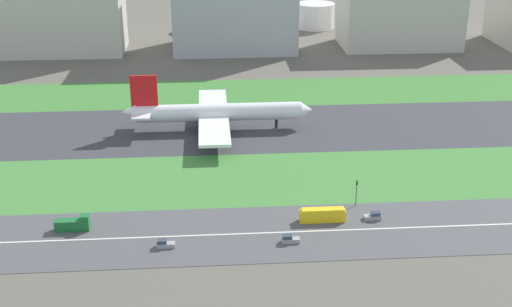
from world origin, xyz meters
TOP-DOWN VIEW (x-y plane):
  - ground_plane at (0.00, 0.00)m, footprint 800.00×800.00m
  - runway at (0.00, 0.00)m, footprint 280.00×46.00m
  - grass_median_north at (0.00, 41.00)m, footprint 280.00×36.00m
  - grass_median_south at (0.00, -41.00)m, footprint 280.00×36.00m
  - highway at (0.00, -73.00)m, footprint 280.00×28.00m
  - highway_centerline at (0.00, -73.00)m, footprint 266.00×0.50m
  - airliner at (-18.07, 0.00)m, footprint 65.00×56.00m
  - car_6 at (-31.30, -78.00)m, footprint 4.40×1.80m
  - truck_0 at (-54.24, -68.00)m, footprint 8.40×2.50m
  - bus_0 at (7.99, -68.00)m, footprint 11.60×2.50m
  - car_0 at (21.18, -68.00)m, footprint 4.40×1.80m
  - car_5 at (-1.54, -78.00)m, footprint 4.40×1.80m
  - traffic_light at (18.30, -60.01)m, footprint 0.36×0.50m
  - terminal_building at (-90.00, 114.00)m, footprint 59.72×31.40m
  - office_tower at (76.65, 114.00)m, footprint 57.80×33.38m
  - fuel_tank_west at (-19.11, 159.00)m, footprint 19.56×19.56m
  - fuel_tank_centre at (7.35, 159.00)m, footprint 25.71×25.71m
  - fuel_tank_east at (41.36, 159.00)m, footprint 21.30×21.30m

SIDE VIEW (x-z plane):
  - ground_plane at x=0.00m, z-range 0.00..0.00m
  - runway at x=0.00m, z-range 0.00..0.10m
  - grass_median_north at x=0.00m, z-range 0.00..0.10m
  - grass_median_south at x=0.00m, z-range 0.00..0.10m
  - highway at x=0.00m, z-range 0.00..0.10m
  - highway_centerline at x=0.00m, z-range 0.10..0.11m
  - car_6 at x=-31.30m, z-range -0.08..1.92m
  - car_0 at x=21.18m, z-range -0.08..1.92m
  - car_5 at x=-1.54m, z-range -0.08..1.92m
  - truck_0 at x=-54.24m, z-range -0.33..3.67m
  - bus_0 at x=7.99m, z-range 0.07..3.57m
  - traffic_light at x=18.30m, z-range 0.69..7.89m
  - airliner at x=-18.07m, z-range -3.62..16.08m
  - fuel_tank_west at x=-19.11m, z-range 0.00..13.13m
  - fuel_tank_east at x=41.36m, z-range 0.00..13.81m
  - fuel_tank_centre at x=7.35m, z-range 0.00..16.98m
  - office_tower at x=76.65m, z-range 0.00..34.22m
  - terminal_building at x=-90.00m, z-range 0.00..49.45m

